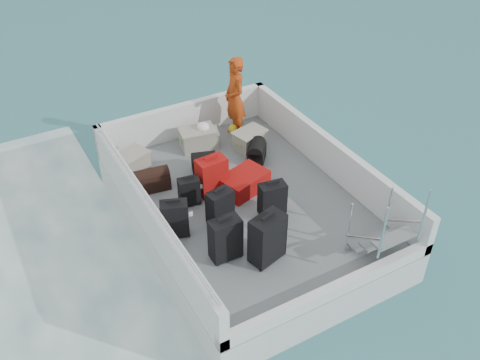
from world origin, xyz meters
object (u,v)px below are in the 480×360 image
(suitcase_8, at_px, (244,182))
(crate_0, at_px, (131,163))
(suitcase_2, at_px, (189,192))
(suitcase_7, at_px, (272,200))
(crate_3, at_px, (250,140))
(crate_1, at_px, (198,139))
(passenger, at_px, (235,98))
(suitcase_1, at_px, (175,219))
(crate_2, at_px, (204,139))
(suitcase_5, at_px, (212,176))
(suitcase_3, at_px, (267,239))
(suitcase_0, at_px, (225,239))
(suitcase_4, at_px, (220,207))

(suitcase_8, xyz_separation_m, crate_0, (-1.51, 1.48, 0.02))
(suitcase_2, xyz_separation_m, crate_0, (-0.52, 1.37, -0.08))
(crate_0, bearing_deg, suitcase_2, -69.22)
(suitcase_7, height_order, crate_3, suitcase_7)
(suitcase_2, bearing_deg, crate_1, 69.46)
(crate_1, relative_size, passenger, 0.38)
(suitcase_1, height_order, suitcase_8, suitcase_1)
(suitcase_1, xyz_separation_m, crate_2, (1.52, 2.07, -0.16))
(suitcase_5, distance_m, crate_3, 1.57)
(suitcase_3, relative_size, crate_3, 1.37)
(suitcase_5, distance_m, crate_0, 1.63)
(suitcase_0, relative_size, suitcase_8, 0.87)
(crate_1, bearing_deg, passenger, 3.69)
(suitcase_3, relative_size, passenger, 0.48)
(suitcase_0, xyz_separation_m, suitcase_8, (1.06, 1.31, -0.19))
(crate_0, bearing_deg, suitcase_3, -72.84)
(crate_0, bearing_deg, suitcase_1, -89.89)
(crate_2, bearing_deg, suitcase_8, -90.47)
(suitcase_3, bearing_deg, passenger, 53.55)
(crate_1, bearing_deg, suitcase_7, -85.57)
(passenger, bearing_deg, suitcase_3, -13.86)
(crate_1, distance_m, crate_2, 0.13)
(suitcase_0, distance_m, crate_2, 3.09)
(crate_0, relative_size, crate_2, 1.12)
(crate_3, bearing_deg, crate_1, 149.83)
(suitcase_0, xyz_separation_m, suitcase_5, (0.54, 1.51, -0.01))
(suitcase_0, distance_m, suitcase_7, 1.24)
(suitcase_3, bearing_deg, suitcase_0, 132.18)
(suitcase_0, xyz_separation_m, passenger, (1.80, 2.97, 0.47))
(suitcase_2, relative_size, suitcase_4, 0.83)
(suitcase_0, xyz_separation_m, suitcase_2, (0.07, 1.41, -0.10))
(suitcase_7, xyz_separation_m, crate_1, (-0.19, 2.40, -0.11))
(suitcase_5, bearing_deg, suitcase_4, -110.87)
(crate_3, bearing_deg, suitcase_5, -144.74)
(suitcase_8, relative_size, passenger, 0.50)
(crate_0, relative_size, crate_1, 0.93)
(suitcase_1, relative_size, passenger, 0.38)
(crate_0, height_order, crate_1, crate_1)
(suitcase_8, bearing_deg, crate_1, -12.80)
(suitcase_1, bearing_deg, passenger, 64.84)
(suitcase_1, xyz_separation_m, suitcase_2, (0.52, 0.59, -0.06))
(suitcase_1, xyz_separation_m, suitcase_5, (0.99, 0.68, 0.03))
(suitcase_3, height_order, suitcase_8, suitcase_3)
(crate_2, distance_m, passenger, 0.99)
(passenger, bearing_deg, suitcase_4, -26.54)
(suitcase_5, bearing_deg, suitcase_2, -172.23)
(suitcase_5, bearing_deg, suitcase_7, -62.60)
(suitcase_1, bearing_deg, suitcase_7, 9.91)
(suitcase_4, distance_m, crate_0, 2.18)
(suitcase_4, relative_size, suitcase_7, 1.01)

